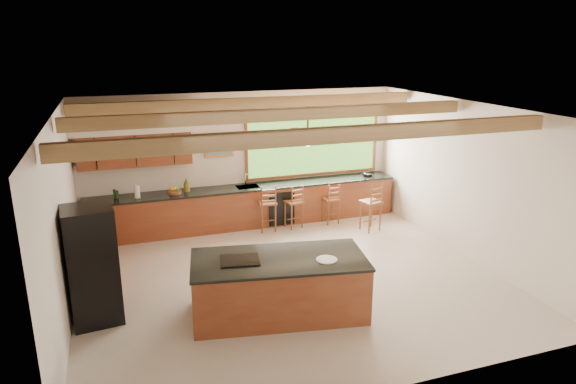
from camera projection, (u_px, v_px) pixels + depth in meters
name	position (u px, v px, depth m)	size (l,w,h in m)	color
ground	(290.00, 279.00, 9.15)	(7.20, 7.20, 0.00)	#C2B3A0
room_shell	(269.00, 150.00, 9.06)	(7.27, 6.54, 3.02)	silver
counter_run	(216.00, 215.00, 11.04)	(7.12, 3.10, 1.24)	brown
island	(279.00, 286.00, 7.88)	(2.82, 1.68, 0.94)	brown
refrigerator	(93.00, 265.00, 7.56)	(0.77, 0.75, 1.80)	black
bar_stool_a	(268.00, 204.00, 11.23)	(0.41, 0.41, 1.07)	brown
bar_stool_b	(294.00, 203.00, 11.44)	(0.43, 0.43, 1.00)	brown
bar_stool_c	(372.00, 203.00, 11.25)	(0.47, 0.47, 1.09)	brown
bar_stool_d	(332.00, 200.00, 11.74)	(0.37, 0.37, 0.96)	brown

